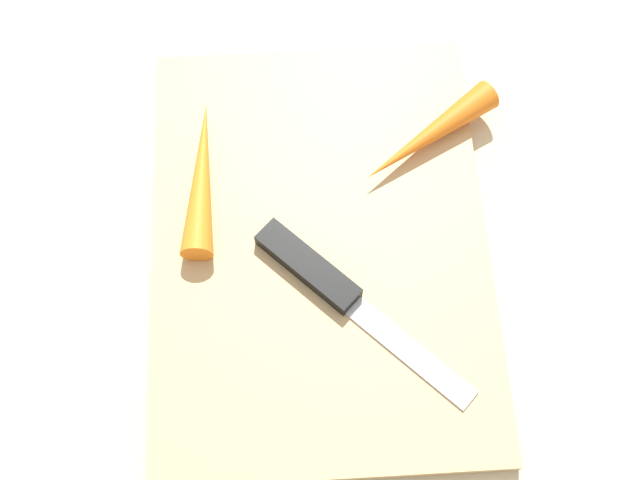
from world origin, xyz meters
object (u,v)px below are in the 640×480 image
at_px(knife, 321,277).
at_px(carrot_short, 429,135).
at_px(cutting_board, 320,243).
at_px(carrot_long, 202,176).

relative_size(knife, carrot_short, 1.21).
height_order(cutting_board, carrot_short, carrot_short).
height_order(knife, carrot_short, carrot_short).
xyz_separation_m(knife, carrot_short, (0.11, -0.09, 0.01)).
bearing_deg(carrot_long, cutting_board, -118.25).
bearing_deg(carrot_long, knife, -131.58).
bearing_deg(carrot_short, knife, 16.57).
xyz_separation_m(knife, carrot_long, (0.09, 0.09, 0.01)).
xyz_separation_m(carrot_long, carrot_short, (0.03, -0.18, -0.00)).
distance_m(cutting_board, carrot_short, 0.12).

